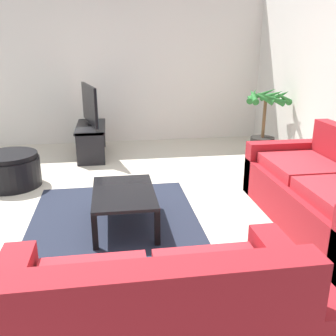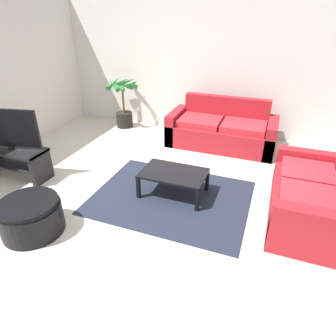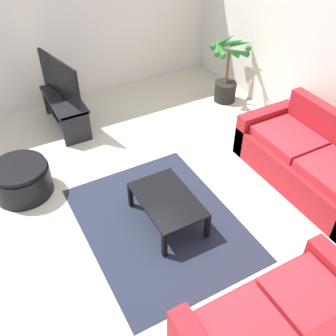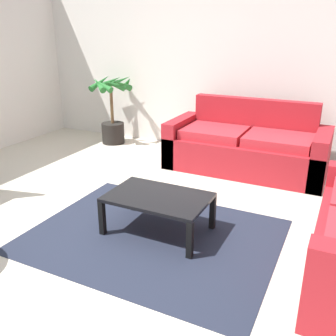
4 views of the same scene
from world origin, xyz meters
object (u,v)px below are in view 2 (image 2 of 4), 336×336
Objects in this scene: couch_main at (221,131)px; coffee_table at (174,175)px; potted_palm at (124,105)px; ottoman at (31,217)px; tv at (6,128)px; tv_stand at (14,158)px; couch_loveseat at (312,199)px.

coffee_table is (-0.28, -1.97, 0.02)m from couch_main.
ottoman is (0.68, -3.62, -0.31)m from potted_palm.
tv is at bearing 141.62° from ottoman.
coffee_table is at bearing 8.99° from tv_stand.
potted_palm is (-2.29, 0.28, 0.22)m from couch_main.
couch_loveseat is at bearing 6.52° from tv_stand.
tv is 1.12× the size of coffee_table.
coffee_table is 0.82× the size of potted_palm.
potted_palm is 1.53× the size of ottoman.
coffee_table is 1.25× the size of ottoman.
tv is at bearing -171.08° from coffee_table.
couch_loveseat is 4.40m from tv_stand.
couch_loveseat reaches higher than coffee_table.
couch_main reaches higher than coffee_table.
couch_main is at bearing 129.41° from couch_loveseat.
couch_main is at bearing -6.95° from potted_palm.
coffee_table is (2.55, 0.40, -0.51)m from tv.
tv is at bearing -173.52° from couch_loveseat.
couch_main is 1.83× the size of potted_palm.
potted_palm is at bearing 131.67° from coffee_table.
couch_loveseat is 4.40m from potted_palm.
coffee_table is at bearing 8.92° from tv.
couch_main is 2.79× the size of ottoman.
couch_main is 3.70m from tv_stand.
tv is 1.68m from ottoman.
potted_palm reaches higher than ottoman.
ottoman is (-3.15, -1.47, -0.09)m from couch_loveseat.
tv_stand is 2.58m from coffee_table.
couch_loveseat is 1.50× the size of potted_palm.
coffee_table is at bearing -176.97° from couch_loveseat.
ottoman reaches higher than coffee_table.
tv is at bearing -101.57° from potted_palm.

